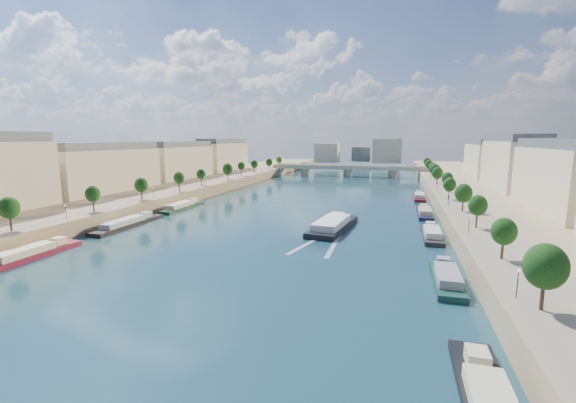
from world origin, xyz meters
The scene contains 17 objects.
ground centered at (0.00, 100.00, 0.00)m, with size 700.00×700.00×0.00m, color #0D333C.
quay_left centered at (-72.00, 100.00, 2.50)m, with size 44.00×520.00×5.00m, color #9E8460.
quay_right centered at (72.00, 100.00, 2.50)m, with size 44.00×520.00×5.00m, color #9E8460.
pave_left centered at (-57.00, 100.00, 5.05)m, with size 14.00×520.00×0.10m, color gray.
pave_right centered at (57.00, 100.00, 5.05)m, with size 14.00×520.00×0.10m, color gray.
trees_left centered at (-55.00, 102.00, 10.48)m, with size 4.80×268.80×8.26m.
trees_right centered at (55.00, 110.00, 10.48)m, with size 4.80×268.80×8.26m.
lamps_left centered at (-52.50, 90.00, 7.78)m, with size 0.36×200.36×4.28m.
lamps_right centered at (52.50, 105.00, 7.78)m, with size 0.36×200.36×4.28m.
buildings_left centered at (-85.00, 112.00, 16.45)m, with size 16.00×226.00×23.20m.
buildings_right centered at (85.00, 112.00, 16.45)m, with size 16.00×226.00×23.20m.
skyline centered at (3.19, 319.52, 14.66)m, with size 79.00×42.00×22.00m.
bridge centered at (0.00, 229.17, 5.08)m, with size 112.00×12.00×8.15m.
tour_barge centered at (17.11, 60.72, 1.19)m, with size 11.92×31.07×4.11m.
wake centered at (17.11, 44.18, 0.02)m, with size 10.73×26.01×0.04m.
moored_barges_left centered at (-45.50, 28.87, 0.84)m, with size 5.00×130.97×3.60m.
moored_barges_right centered at (45.50, 54.27, 0.84)m, with size 5.00×170.12×3.60m.
Camera 1 is at (35.59, -53.57, 27.44)m, focal length 24.00 mm.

